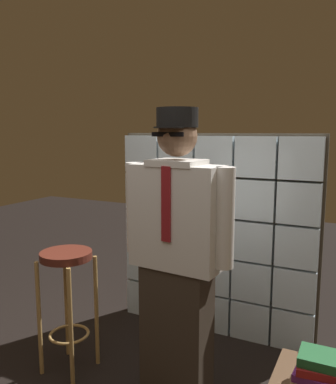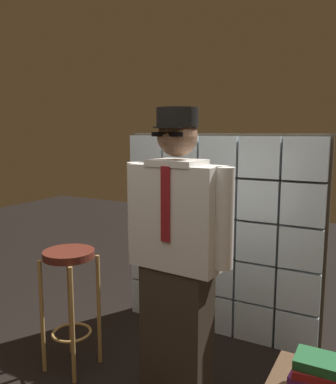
# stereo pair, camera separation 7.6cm
# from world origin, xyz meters

# --- Properties ---
(glass_block_wall) EXTENTS (1.62, 0.10, 1.62)m
(glass_block_wall) POSITION_xyz_m (-0.00, 1.45, 0.79)
(glass_block_wall) COLOR silver
(glass_block_wall) RESTS_ON ground
(standing_person) EXTENTS (0.70, 0.31, 1.74)m
(standing_person) POSITION_xyz_m (0.10, 0.54, 0.91)
(standing_person) COLOR #382D23
(standing_person) RESTS_ON ground
(bar_stool) EXTENTS (0.34, 0.34, 0.83)m
(bar_stool) POSITION_xyz_m (-0.68, 0.49, 0.62)
(bar_stool) COLOR #592319
(bar_stool) RESTS_ON ground
(book_stack) EXTENTS (0.26, 0.18, 0.15)m
(book_stack) POSITION_xyz_m (0.95, 0.21, 0.61)
(book_stack) COLOR brown
(book_stack) RESTS_ON side_table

